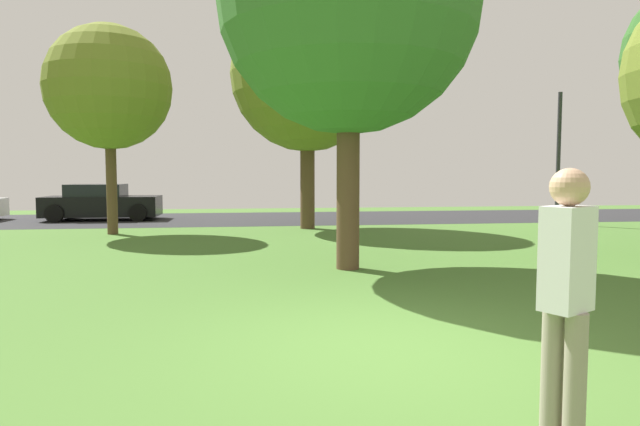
% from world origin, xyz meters
% --- Properties ---
extents(ground_plane, '(44.00, 44.00, 0.00)m').
position_xyz_m(ground_plane, '(0.00, 0.00, 0.00)').
color(ground_plane, '#47702D').
extents(road_strip, '(44.00, 6.40, 0.01)m').
position_xyz_m(road_strip, '(0.00, 16.00, 0.00)').
color(road_strip, '#28282B').
rests_on(road_strip, ground_plane).
extents(birch_tree_lone, '(4.80, 4.80, 7.24)m').
position_xyz_m(birch_tree_lone, '(0.47, 11.98, 4.82)').
color(birch_tree_lone, brown).
rests_on(birch_tree_lone, ground_plane).
extents(maple_tree_near, '(4.72, 4.72, 7.19)m').
position_xyz_m(maple_tree_near, '(0.39, 4.55, 4.82)').
color(maple_tree_near, brown).
rests_on(maple_tree_near, ground_plane).
extents(oak_tree_left, '(3.53, 3.53, 5.97)m').
position_xyz_m(oak_tree_left, '(-5.31, 11.12, 4.19)').
color(oak_tree_left, brown).
rests_on(oak_tree_left, ground_plane).
extents(person_catcher, '(0.39, 0.35, 1.81)m').
position_xyz_m(person_catcher, '(0.57, -2.16, 1.02)').
color(person_catcher, gray).
rests_on(person_catcher, ground_plane).
extents(parked_car_black, '(4.12, 1.99, 1.35)m').
position_xyz_m(parked_car_black, '(-6.86, 16.11, 0.63)').
color(parked_car_black, black).
rests_on(parked_car_black, ground_plane).
extents(street_lamp_post, '(0.14, 0.14, 4.50)m').
position_xyz_m(street_lamp_post, '(9.12, 12.20, 2.25)').
color(street_lamp_post, '#2D2D33').
rests_on(street_lamp_post, ground_plane).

